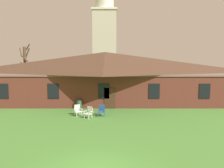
# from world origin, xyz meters

# --- Properties ---
(brick_building) EXTENTS (26.01, 10.40, 5.77)m
(brick_building) POSITION_xyz_m (0.00, 17.84, 2.94)
(brick_building) COLOR brown
(brick_building) RESTS_ON ground
(dome_tower) EXTENTS (5.18, 5.18, 20.76)m
(dome_tower) POSITION_xyz_m (-0.71, 38.56, 9.55)
(dome_tower) COLOR #BCB29E
(dome_tower) RESTS_ON ground
(lawn_chair_by_porch) EXTENTS (0.83, 0.86, 0.96)m
(lawn_chair_by_porch) POSITION_xyz_m (-2.18, 10.04, 0.50)
(lawn_chair_by_porch) COLOR white
(lawn_chair_by_porch) RESTS_ON ground
(lawn_chair_near_door) EXTENTS (0.84, 0.86, 0.96)m
(lawn_chair_near_door) POSITION_xyz_m (-1.12, 9.24, 0.50)
(lawn_chair_near_door) COLOR white
(lawn_chair_near_door) RESTS_ON ground
(lawn_chair_left_end) EXTENTS (0.65, 0.68, 0.96)m
(lawn_chair_left_end) POSITION_xyz_m (-0.08, 9.93, 0.50)
(lawn_chair_left_end) COLOR #2D5693
(lawn_chair_left_end) RESTS_ON ground
(bare_tree_beside_building) EXTENTS (1.37, 1.37, 6.89)m
(bare_tree_beside_building) POSITION_xyz_m (-10.33, 19.60, 3.63)
(bare_tree_beside_building) COLOR brown
(bare_tree_beside_building) RESTS_ON ground
(trash_bin) EXTENTS (0.56, 0.56, 0.98)m
(trash_bin) POSITION_xyz_m (-2.43, 12.54, 0.50)
(trash_bin) COLOR #335638
(trash_bin) RESTS_ON ground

